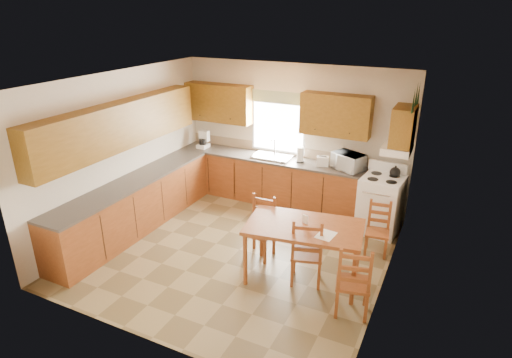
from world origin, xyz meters
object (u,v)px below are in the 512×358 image
at_px(chair_near_right, 353,279).
at_px(chair_far_right, 378,229).
at_px(stove, 380,205).
at_px(microwave, 348,161).
at_px(chair_near_left, 307,250).
at_px(dining_table, 303,252).
at_px(chair_far_left, 259,229).

xyz_separation_m(chair_near_right, chair_far_right, (-0.00, 1.57, -0.07)).
xyz_separation_m(stove, microwave, (-0.69, 0.33, 0.58)).
distance_m(stove, chair_near_left, 2.05).
bearing_deg(stove, dining_table, -104.60).
bearing_deg(chair_far_left, stove, 47.96).
relative_size(chair_far_left, chair_far_right, 1.14).
bearing_deg(microwave, chair_near_right, -48.69).
bearing_deg(stove, chair_near_right, -81.52).
bearing_deg(microwave, dining_table, -65.81).
bearing_deg(chair_near_right, dining_table, -41.25).
bearing_deg(chair_near_right, chair_far_left, -36.15).
bearing_deg(chair_far_left, dining_table, -16.76).
bearing_deg(chair_far_left, chair_near_left, -18.64).
relative_size(stove, chair_far_left, 1.01).
bearing_deg(chair_near_left, chair_near_right, 137.17).
xyz_separation_m(dining_table, chair_far_right, (0.82, 1.14, -0.00)).
bearing_deg(microwave, chair_far_left, -88.03).
height_order(microwave, chair_near_right, microwave).
distance_m(stove, chair_near_right, 2.33).
bearing_deg(dining_table, chair_far_left, 154.11).
xyz_separation_m(microwave, dining_table, (-0.01, -2.23, -0.65)).
relative_size(dining_table, chair_near_right, 1.60).
relative_size(chair_near_left, chair_near_right, 1.03).
height_order(dining_table, chair_near_left, chair_near_left).
distance_m(stove, chair_far_left, 2.24).
distance_m(dining_table, chair_near_right, 0.93).
bearing_deg(chair_near_left, microwave, -104.39).
distance_m(stove, dining_table, 2.03).
bearing_deg(chair_near_right, stove, -100.60).
relative_size(stove, microwave, 1.92).
height_order(stove, dining_table, stove).
relative_size(stove, dining_table, 0.62).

